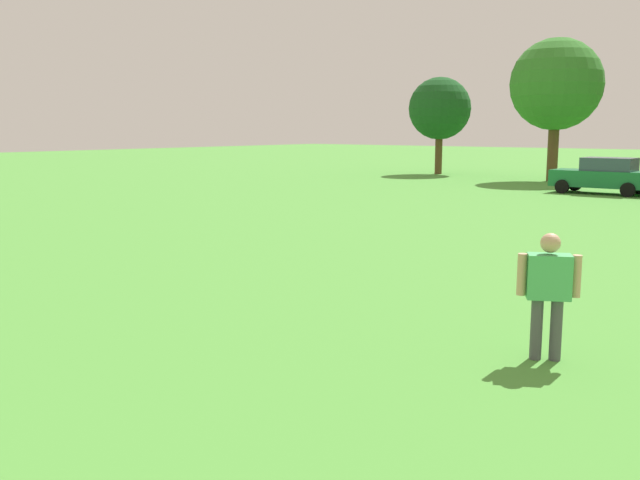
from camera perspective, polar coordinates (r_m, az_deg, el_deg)
The scene contains 4 objects.
adult_bystander at distance 9.72m, azimuth 17.86°, elevation -3.48°, with size 0.72×0.53×1.69m.
parked_car_green_0 at distance 35.46m, azimuth 21.76°, elevation 4.84°, with size 4.30×2.02×1.68m.
tree_far_left at distance 47.91m, azimuth 9.59°, elevation 10.35°, with size 4.06×4.06×6.32m.
tree_left at distance 43.11m, azimuth 18.43°, elevation 11.74°, with size 5.17×5.17×8.05m.
Camera 1 is at (6.02, 2.29, 3.03)m, focal length 39.86 mm.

